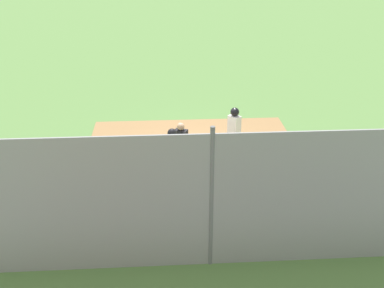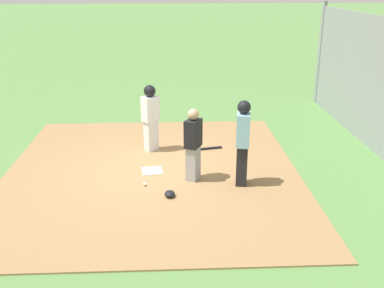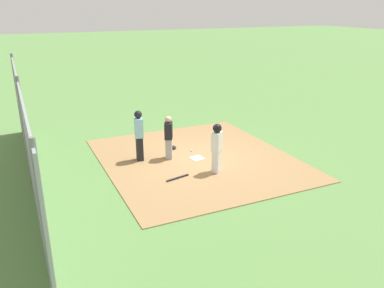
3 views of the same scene
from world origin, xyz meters
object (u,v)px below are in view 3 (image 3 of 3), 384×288
(home_plate, at_px, (197,158))
(baseball_bat, at_px, (178,178))
(runner, at_px, (217,145))
(umpire, at_px, (139,134))
(catcher, at_px, (169,137))
(baseball, at_px, (191,150))
(catcher_mask, at_px, (173,147))

(home_plate, height_order, baseball_bat, baseball_bat)
(baseball_bat, bearing_deg, runner, 165.53)
(home_plate, height_order, umpire, umpire)
(catcher, bearing_deg, baseball_bat, -76.81)
(umpire, xyz_separation_m, baseball, (-0.00, 1.99, -0.90))
(baseball_bat, relative_size, catcher_mask, 3.44)
(runner, xyz_separation_m, catcher_mask, (-2.58, -0.45, -0.87))
(umpire, bearing_deg, home_plate, -12.16)
(baseball_bat, xyz_separation_m, baseball, (-2.02, 1.41, 0.01))
(baseball_bat, bearing_deg, home_plate, -147.59)
(home_plate, distance_m, runner, 1.61)
(home_plate, distance_m, baseball, 0.75)
(catcher, relative_size, baseball, 20.85)
(home_plate, xyz_separation_m, runner, (1.32, 0.06, 0.92))
(umpire, relative_size, baseball, 24.02)
(home_plate, relative_size, runner, 0.27)
(runner, xyz_separation_m, baseball, (-2.07, 0.07, -0.89))
(baseball_bat, xyz_separation_m, catcher_mask, (-2.53, 0.90, 0.03))
(umpire, height_order, baseball, umpire)
(home_plate, distance_m, catcher_mask, 1.31)
(umpire, distance_m, baseball, 2.18)
(catcher, relative_size, umpire, 0.87)
(runner, bearing_deg, baseball_bat, 48.03)
(umpire, xyz_separation_m, catcher_mask, (-0.52, 1.47, -0.88))
(umpire, distance_m, runner, 2.82)
(catcher, xyz_separation_m, baseball_bat, (1.73, -0.40, -0.77))
(home_plate, relative_size, baseball_bat, 0.53)
(runner, distance_m, baseball_bat, 1.62)
(baseball, bearing_deg, catcher, -74.09)
(baseball_bat, bearing_deg, umpire, -86.30)
(home_plate, xyz_separation_m, catcher_mask, (-1.25, -0.39, 0.05))
(home_plate, distance_m, catcher, 1.27)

